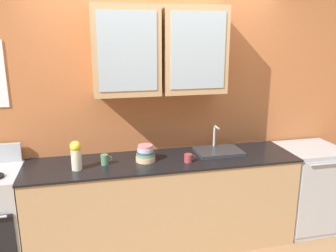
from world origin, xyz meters
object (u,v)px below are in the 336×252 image
(sink_faucet, at_px, (218,151))
(bowl_stack, at_px, (145,154))
(cup_near_sink, at_px, (188,158))
(vase, at_px, (76,155))
(dishwasher, at_px, (308,187))
(cup_near_bowls, at_px, (105,160))

(sink_faucet, height_order, bowl_stack, sink_faucet)
(cup_near_sink, bearing_deg, vase, 177.64)
(cup_near_sink, bearing_deg, dishwasher, 4.63)
(bowl_stack, xyz_separation_m, vase, (-0.63, -0.08, 0.07))
(sink_faucet, bearing_deg, bowl_stack, -174.70)
(sink_faucet, relative_size, dishwasher, 0.50)
(sink_faucet, height_order, vase, vase)
(cup_near_sink, bearing_deg, sink_faucet, 26.86)
(cup_near_sink, relative_size, cup_near_bowls, 1.03)
(bowl_stack, distance_m, dishwasher, 1.87)
(sink_faucet, height_order, cup_near_bowls, sink_faucet)
(bowl_stack, bearing_deg, cup_near_sink, -16.85)
(sink_faucet, distance_m, vase, 1.40)
(vase, distance_m, cup_near_sink, 1.03)
(bowl_stack, height_order, dishwasher, bowl_stack)
(dishwasher, bearing_deg, vase, -178.31)
(bowl_stack, bearing_deg, cup_near_bowls, -178.57)
(bowl_stack, xyz_separation_m, cup_near_bowls, (-0.38, -0.01, -0.02))
(bowl_stack, height_order, cup_near_bowls, bowl_stack)
(sink_faucet, xyz_separation_m, bowl_stack, (-0.76, -0.07, 0.05))
(sink_faucet, xyz_separation_m, dishwasher, (1.03, -0.08, -0.48))
(sink_faucet, bearing_deg, cup_near_bowls, -175.99)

